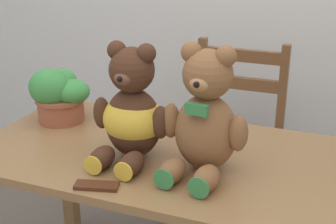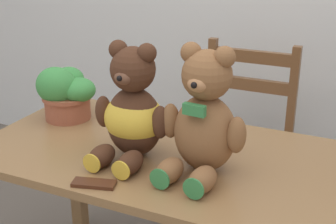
{
  "view_description": "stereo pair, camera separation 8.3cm",
  "coord_description": "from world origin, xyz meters",
  "px_view_note": "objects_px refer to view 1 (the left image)",
  "views": [
    {
      "loc": [
        0.55,
        -1.02,
        1.44
      ],
      "look_at": [
        0.04,
        0.3,
        0.88
      ],
      "focal_mm": 50.0,
      "sensor_mm": 36.0,
      "label": 1
    },
    {
      "loc": [
        0.63,
        -0.99,
        1.44
      ],
      "look_at": [
        0.04,
        0.3,
        0.88
      ],
      "focal_mm": 50.0,
      "sensor_mm": 36.0,
      "label": 2
    }
  ],
  "objects_px": {
    "chocolate_bar": "(97,186)",
    "teddy_bear_right": "(205,119)",
    "potted_plant": "(59,94)",
    "wooden_chair_behind": "(232,140)",
    "teddy_bear_left": "(132,113)"
  },
  "relations": [
    {
      "from": "wooden_chair_behind",
      "to": "teddy_bear_left",
      "type": "bearing_deg",
      "value": 76.66
    },
    {
      "from": "teddy_bear_left",
      "to": "chocolate_bar",
      "type": "distance_m",
      "value": 0.28
    },
    {
      "from": "teddy_bear_left",
      "to": "potted_plant",
      "type": "distance_m",
      "value": 0.46
    },
    {
      "from": "teddy_bear_right",
      "to": "wooden_chair_behind",
      "type": "bearing_deg",
      "value": -79.01
    },
    {
      "from": "teddy_bear_right",
      "to": "chocolate_bar",
      "type": "height_order",
      "value": "teddy_bear_right"
    },
    {
      "from": "teddy_bear_left",
      "to": "teddy_bear_right",
      "type": "xyz_separation_m",
      "value": [
        0.26,
        -0.01,
        0.02
      ]
    },
    {
      "from": "wooden_chair_behind",
      "to": "chocolate_bar",
      "type": "height_order",
      "value": "wooden_chair_behind"
    },
    {
      "from": "wooden_chair_behind",
      "to": "teddy_bear_left",
      "type": "distance_m",
      "value": 0.86
    },
    {
      "from": "teddy_bear_right",
      "to": "chocolate_bar",
      "type": "xyz_separation_m",
      "value": [
        -0.27,
        -0.23,
        -0.17
      ]
    },
    {
      "from": "teddy_bear_right",
      "to": "potted_plant",
      "type": "relative_size",
      "value": 1.75
    },
    {
      "from": "teddy_bear_right",
      "to": "chocolate_bar",
      "type": "distance_m",
      "value": 0.39
    },
    {
      "from": "chocolate_bar",
      "to": "teddy_bear_right",
      "type": "bearing_deg",
      "value": 40.6
    },
    {
      "from": "chocolate_bar",
      "to": "teddy_bear_left",
      "type": "bearing_deg",
      "value": 87.06
    },
    {
      "from": "wooden_chair_behind",
      "to": "chocolate_bar",
      "type": "xyz_separation_m",
      "value": [
        -0.19,
        -0.98,
        0.24
      ]
    },
    {
      "from": "wooden_chair_behind",
      "to": "teddy_bear_left",
      "type": "relative_size",
      "value": 2.34
    }
  ]
}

